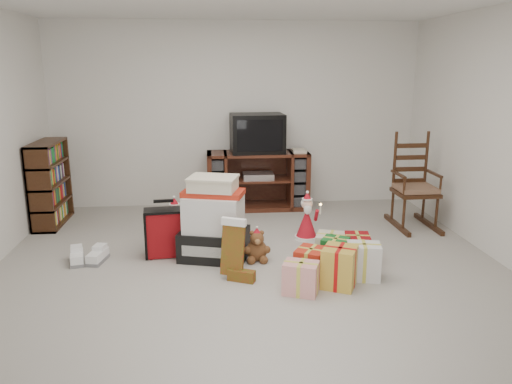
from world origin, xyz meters
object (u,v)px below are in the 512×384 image
tv_stand (258,180)px  santa_figurine (307,221)px  gift_pile (214,224)px  mrs_claus_figurine (175,227)px  teddy_bear (257,248)px  gift_cluster (333,260)px  rocking_chair (413,193)px  sneaker_pair (87,257)px  bookshelf (50,185)px  crt_television (257,133)px  red_suitcase (165,233)px

tv_stand → santa_figurine: bearing=-71.7°
gift_pile → mrs_claus_figurine: gift_pile is taller
teddy_bear → gift_cluster: size_ratio=0.26×
rocking_chair → sneaker_pair: rocking_chair is taller
bookshelf → rocking_chair: (4.42, -0.48, -0.09)m
tv_stand → bookshelf: bearing=-170.0°
mrs_claus_figurine → tv_stand: bearing=53.4°
teddy_bear → santa_figurine: santa_figurine is taller
bookshelf → sneaker_pair: (0.72, -1.34, -0.44)m
tv_stand → crt_television: size_ratio=1.90×
teddy_bear → crt_television: (0.18, 1.90, 0.90)m
red_suitcase → rocking_chair: bearing=8.9°
gift_pile → crt_television: (0.61, 1.79, 0.67)m
santa_figurine → crt_television: 1.61m
rocking_chair → crt_television: (-1.82, 0.93, 0.63)m
tv_stand → bookshelf: bookshelf is taller
red_suitcase → crt_television: crt_television is taller
bookshelf → red_suitcase: (1.49, -1.24, -0.24)m
santa_figurine → mrs_claus_figurine: (-1.47, -0.09, 0.00)m
rocking_chair → sneaker_pair: size_ratio=3.01×
red_suitcase → teddy_bear: 0.96m
tv_stand → mrs_claus_figurine: (-1.04, -1.40, -0.18)m
teddy_bear → red_suitcase: bearing=167.1°
gift_cluster → sneaker_pair: bearing=168.3°
tv_stand → teddy_bear: 1.93m
rocking_chair → red_suitcase: 3.03m
tv_stand → gift_pile: 1.89m
bookshelf → gift_pile: size_ratio=1.24×
bookshelf → santa_figurine: size_ratio=1.87×
tv_stand → gift_cluster: size_ratio=1.16×
gift_pile → red_suitcase: 0.52m
gift_pile → rocking_chair: bearing=34.8°
santa_figurine → mrs_claus_figurine: 1.47m
bookshelf → gift_cluster: size_ratio=0.87×
teddy_bear → bookshelf: bearing=149.0°
tv_stand → bookshelf: size_ratio=1.33×
red_suitcase → santa_figurine: size_ratio=1.07×
santa_figurine → crt_television: (-0.44, 1.31, 0.83)m
red_suitcase → mrs_claus_figurine: size_ratio=1.07×
tv_stand → sneaker_pair: (-1.89, -1.80, -0.34)m
crt_television → sneaker_pair: bearing=-138.9°
gift_cluster → crt_television: size_ratio=1.65×
tv_stand → sneaker_pair: bearing=-136.3°
sneaker_pair → gift_cluster: gift_cluster is taller
bookshelf → crt_television: size_ratio=1.43×
santa_figurine → crt_television: crt_television is taller
tv_stand → red_suitcase: (-1.12, -1.69, -0.14)m
red_suitcase → gift_cluster: size_ratio=0.50×
bookshelf → sneaker_pair: size_ratio=2.60×
santa_figurine → mrs_claus_figurine: size_ratio=1.00×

